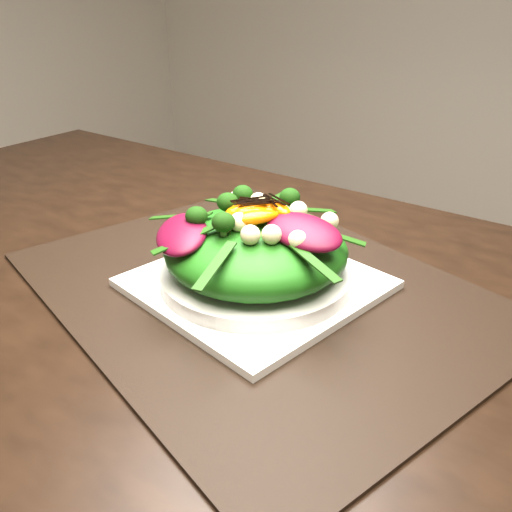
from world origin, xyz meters
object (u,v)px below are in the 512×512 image
Objects in this scene: dining_table at (197,318)px; plate_base at (256,283)px; placemat at (256,288)px; salad_bowl at (256,274)px; orange_segment at (264,206)px; lettuce_mound at (256,249)px.

dining_table reaches higher than plate_base.
placemat is 0.01m from plate_base.
plate_base is 1.10× the size of salad_bowl.
dining_table is 28.09× the size of orange_segment.
lettuce_mound is (0.04, 0.07, 0.07)m from dining_table.
dining_table is 7.06× the size of salad_bowl.
placemat is 0.05m from lettuce_mound.
orange_segment is at bearing 108.55° from lettuce_mound.
placemat is 9.77× the size of orange_segment.
placemat is 2.61× the size of lettuce_mound.
dining_table is at bearing -106.11° from orange_segment.
orange_segment reaches higher than lettuce_mound.
orange_segment is at bearing 108.55° from salad_bowl.
salad_bowl is at bearing 0.00° from lettuce_mound.
dining_table is 0.15m from orange_segment.
lettuce_mound is (0.00, 0.00, 0.05)m from plate_base.
plate_base is 4.38× the size of orange_segment.
plate_base is 0.01m from salad_bowl.
dining_table is 0.09m from salad_bowl.
plate_base is 0.05m from lettuce_mound.
dining_table is 0.08m from plate_base.
dining_table reaches higher than orange_segment.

